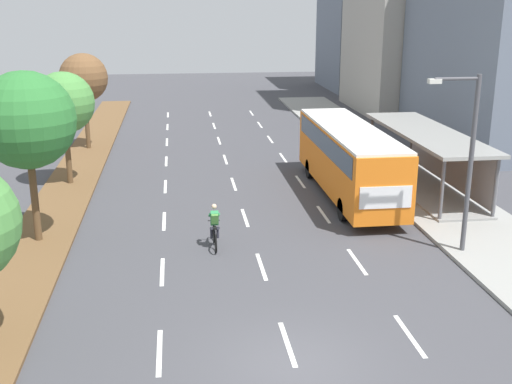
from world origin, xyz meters
name	(u,v)px	position (x,y,z in m)	size (l,w,h in m)	color
ground_plane	(294,364)	(0.00, 0.00, 0.00)	(140.00, 140.00, 0.00)	#424247
median_strip	(77,174)	(-8.30, 20.00, 0.06)	(2.60, 52.00, 0.12)	brown
sidewalk_right	(388,163)	(9.25, 20.00, 0.07)	(4.50, 52.00, 0.15)	gray
lane_divider_left	(165,186)	(-3.50, 17.10, 0.00)	(0.14, 45.20, 0.01)	white
lane_divider_center	(234,184)	(0.00, 17.10, 0.00)	(0.14, 45.20, 0.01)	white
lane_divider_right	(300,182)	(3.50, 17.10, 0.00)	(0.14, 45.20, 0.01)	white
bus_shelter	(430,154)	(9.53, 14.80, 1.87)	(2.90, 10.73, 2.86)	gray
bus	(348,154)	(5.25, 14.36, 2.07)	(2.54, 11.29, 3.37)	orange
cyclist	(215,228)	(-1.52, 8.46, 0.79)	(0.46, 1.82, 1.71)	black
median_tree_second	(26,121)	(-8.33, 9.85, 4.82)	(3.65, 3.65, 6.54)	brown
median_tree_third	(64,103)	(-8.33, 18.00, 4.22)	(3.05, 3.05, 5.65)	brown
median_tree_fourth	(83,78)	(-8.41, 26.16, 4.52)	(2.98, 2.98, 5.91)	brown
streetlight	(467,152)	(7.42, 6.66, 3.89)	(1.91, 0.24, 6.50)	#4C4C51
building_far_right	(381,20)	(19.14, 53.21, 7.10)	(11.53, 11.09, 14.20)	slate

